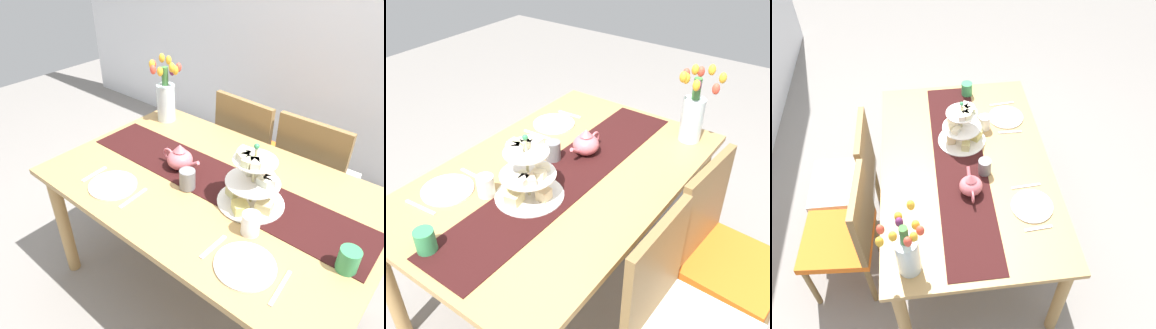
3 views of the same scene
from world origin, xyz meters
TOP-DOWN VIEW (x-y plane):
  - ground_plane at (0.00, 0.00)m, footprint 8.00×8.00m
  - dining_table at (0.00, 0.00)m, footprint 1.58×1.01m
  - chair_left at (-0.23, 0.73)m, footprint 0.45×0.45m
  - chair_right at (0.22, 0.73)m, footprint 0.43×0.43m
  - table_runner at (0.00, 0.03)m, footprint 1.51×0.30m
  - tiered_cake_stand at (0.22, -0.00)m, footprint 0.30×0.30m
  - teapot at (-0.21, 0.00)m, footprint 0.24×0.13m
  - tulip_vase at (-0.64, 0.36)m, footprint 0.21×0.21m
  - dinner_plate_left at (-0.35, -0.32)m, footprint 0.23×0.23m
  - fork_left at (-0.50, -0.32)m, footprint 0.03×0.15m
  - knife_left at (-0.21, -0.32)m, footprint 0.02×0.17m
  - dinner_plate_right at (0.40, -0.32)m, footprint 0.23×0.23m
  - fork_right at (0.25, -0.32)m, footprint 0.02×0.15m
  - knife_right at (0.54, -0.32)m, footprint 0.03×0.17m
  - mug_grey at (-0.07, -0.10)m, footprint 0.08×0.08m
  - mug_white_text at (0.31, -0.16)m, footprint 0.08×0.08m
  - mug_orange at (0.68, -0.09)m, footprint 0.08×0.08m

SIDE VIEW (x-z plane):
  - ground_plane at x=0.00m, z-range 0.00..0.00m
  - chair_left at x=-0.23m, z-range 0.05..0.96m
  - chair_right at x=0.22m, z-range 0.05..0.96m
  - dining_table at x=0.00m, z-range 0.27..1.02m
  - table_runner at x=0.00m, z-range 0.75..0.75m
  - fork_left at x=-0.50m, z-range 0.75..0.75m
  - knife_left at x=-0.21m, z-range 0.75..0.75m
  - fork_right at x=0.25m, z-range 0.75..0.75m
  - knife_right at x=0.54m, z-range 0.75..0.75m
  - dinner_plate_left at x=-0.35m, z-range 0.75..0.76m
  - dinner_plate_right at x=0.40m, z-range 0.75..0.76m
  - mug_white_text at x=0.31m, z-range 0.75..0.84m
  - mug_orange at x=0.68m, z-range 0.75..0.84m
  - mug_grey at x=-0.07m, z-range 0.75..0.85m
  - teapot at x=-0.21m, z-range 0.74..0.87m
  - tiered_cake_stand at x=0.22m, z-range 0.70..1.00m
  - tulip_vase at x=-0.64m, z-range 0.71..1.11m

